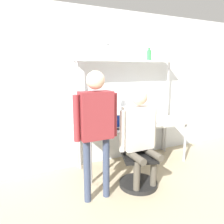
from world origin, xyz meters
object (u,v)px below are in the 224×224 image
at_px(office_chair, 138,166).
at_px(person_standing, 96,120).
at_px(bottle_green, 149,55).
at_px(monitor, 104,107).
at_px(laptop, 118,125).
at_px(cell_phone, 134,127).
at_px(person_seated, 140,130).
at_px(bottle_clear, 108,53).

xyz_separation_m(office_chair, person_standing, (-0.68, -0.08, 0.79)).
height_order(office_chair, bottle_green, bottle_green).
bearing_deg(monitor, person_standing, -119.34).
relative_size(monitor, office_chair, 0.71).
relative_size(laptop, bottle_green, 1.23).
relative_size(cell_phone, office_chair, 0.16).
bearing_deg(person_seated, cell_phone, 67.53).
bearing_deg(bottle_clear, person_seated, -85.88).
distance_m(monitor, person_seated, 0.96).
relative_size(monitor, cell_phone, 4.39).
distance_m(laptop, bottle_clear, 1.20).
height_order(laptop, person_seated, person_seated).
distance_m(monitor, cell_phone, 0.64).
xyz_separation_m(laptop, bottle_green, (0.84, 0.40, 1.13)).
relative_size(monitor, person_standing, 0.39).
xyz_separation_m(laptop, bottle_clear, (0.01, 0.40, 1.14)).
height_order(monitor, office_chair, monitor).
bearing_deg(person_standing, laptop, 42.66).
distance_m(monitor, person_standing, 1.10).
bearing_deg(bottle_green, bottle_clear, -180.00).
height_order(laptop, cell_phone, laptop).
bearing_deg(cell_phone, person_standing, -150.27).
distance_m(cell_phone, person_seated, 0.50).
height_order(laptop, office_chair, laptop).
distance_m(office_chair, bottle_green, 2.01).
bearing_deg(bottle_green, office_chair, -130.76).
bearing_deg(person_standing, monitor, 60.66).
relative_size(cell_phone, bottle_green, 0.66).
height_order(monitor, person_seated, person_seated).
bearing_deg(cell_phone, laptop, 168.69).
height_order(person_seated, bottle_clear, bottle_clear).
bearing_deg(bottle_clear, office_chair, -84.79).
height_order(office_chair, person_seated, person_seated).
xyz_separation_m(laptop, person_standing, (-0.59, -0.54, 0.26)).
relative_size(cell_phone, person_seated, 0.10).
height_order(office_chair, person_standing, person_standing).
bearing_deg(person_standing, person_seated, 2.92).
relative_size(bottle_clear, bottle_green, 1.10).
relative_size(monitor, bottle_green, 2.89).
bearing_deg(laptop, cell_phone, -11.31).
height_order(monitor, bottle_clear, bottle_clear).
bearing_deg(monitor, bottle_clear, -18.45).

